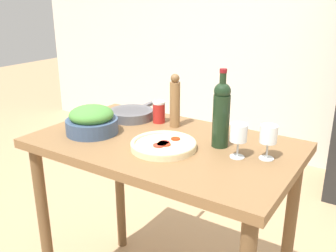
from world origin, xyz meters
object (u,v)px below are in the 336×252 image
Objects in this scene: wine_glass_near at (238,135)px; salad_bowl at (92,121)px; wine_glass_far at (268,136)px; salt_canister at (159,112)px; cast_iron_skillet at (132,114)px; homemade_pizza at (164,145)px; wine_bottle at (221,113)px; pepper_mill at (175,102)px.

wine_glass_near is 0.69m from salad_bowl.
salad_bowl is (-0.79, -0.15, -0.04)m from wine_glass_far.
salad_bowl is 2.19× the size of salt_canister.
salt_canister is 0.16m from cast_iron_skillet.
salad_bowl reaches higher than homemade_pizza.
wine_bottle is at bearing -16.97° from salt_canister.
pepper_mill reaches higher than salt_canister.
wine_glass_near is (0.11, -0.07, -0.05)m from wine_bottle.
wine_bottle is at bearing 17.07° from salad_bowl.
salt_canister reaches higher than cast_iron_skillet.
salt_canister is at bearing 163.03° from wine_bottle.
pepper_mill is at bearing 159.45° from wine_bottle.
wine_bottle reaches higher than homemade_pizza.
wine_bottle is 1.20× the size of homemade_pizza.
wine_glass_near is 0.32m from homemade_pizza.
pepper_mill is 1.08× the size of salad_bowl.
wine_glass_far is 1.26× the size of salt_canister.
pepper_mill reaches higher than homemade_pizza.
pepper_mill is at bearing 3.28° from cast_iron_skillet.
salad_bowl is 0.28m from cast_iron_skillet.
salt_canister is at bearing 166.78° from wine_glass_far.
pepper_mill is 0.12m from salt_canister.
wine_bottle is at bearing -20.55° from pepper_mill.
cast_iron_skillet is (-0.37, 0.25, 0.01)m from homemade_pizza.
pepper_mill is at bearing -5.74° from salt_canister.
wine_bottle is 2.39× the size of wine_glass_far.
salad_bowl is at bearing -120.70° from salt_canister.
wine_glass_far is at bearing 11.07° from salad_bowl.
wine_bottle reaches higher than cast_iron_skillet.
wine_bottle is 0.22m from wine_glass_far.
wine_glass_far is (0.10, 0.05, 0.00)m from wine_glass_near.
wine_glass_near reaches higher than cast_iron_skillet.
salt_canister is (-0.40, 0.12, -0.09)m from wine_bottle.
wine_bottle is 3.02× the size of salt_canister.
cast_iron_skillet is (0.02, 0.27, -0.04)m from salad_bowl.
homemade_pizza is at bearing -164.19° from wine_glass_near.
salt_canister is (-0.10, 0.01, -0.07)m from pepper_mill.
wine_glass_far is at bearing 18.33° from homemade_pizza.
salad_bowl is (-0.28, -0.29, -0.07)m from pepper_mill.
pepper_mill is (-0.41, 0.18, 0.03)m from wine_glass_near.
cast_iron_skillet is at bearing 171.22° from wine_glass_far.
cast_iron_skillet is (-0.55, 0.10, -0.12)m from wine_bottle.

